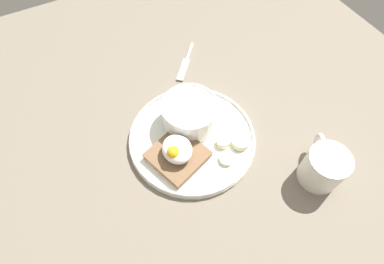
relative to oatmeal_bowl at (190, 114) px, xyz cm
name	(u,v)px	position (x,y,z in cm)	size (l,w,h in cm)	color
ground_plane	(192,142)	(-3.62, 1.37, -4.90)	(120.00, 120.00, 2.00)	#6D6355
plate	(192,138)	(-3.62, 1.37, -3.11)	(25.92, 25.92, 1.60)	silver
oatmeal_bowl	(190,114)	(0.00, 0.00, 0.00)	(11.51, 11.51, 5.87)	white
toast_slice	(178,155)	(-6.39, 6.00, -2.00)	(12.37, 12.37, 1.62)	brown
poached_egg	(177,150)	(-6.48, 6.13, 0.51)	(6.30, 5.59, 3.87)	white
banana_slice_front	(227,159)	(-11.40, -2.12, -2.39)	(3.17, 3.21, 1.12)	#F4EFC4
banana_slice_left	(223,142)	(-7.94, -3.35, -2.22)	(3.18, 3.07, 1.53)	#EDECBA
banana_slice_back	(240,143)	(-9.64, -6.42, -2.23)	(4.80, 4.75, 1.59)	beige
coffee_mug	(324,167)	(-22.00, -16.05, -0.01)	(10.02, 7.74, 7.56)	silver
knife	(186,61)	(16.66, -7.79, -3.50)	(10.28, 9.27, 0.80)	silver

